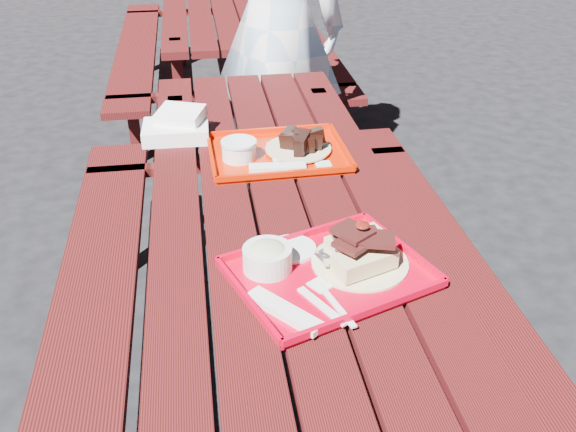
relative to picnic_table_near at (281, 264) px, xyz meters
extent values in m
plane|color=black|center=(0.00, 0.00, -0.56)|extent=(60.00, 60.00, 0.00)
cube|color=#4A0E11|center=(-0.30, 0.00, 0.17)|extent=(0.14, 2.40, 0.04)
cube|color=#4A0E11|center=(-0.15, 0.00, 0.17)|extent=(0.14, 2.40, 0.04)
cube|color=#4A0E11|center=(0.00, 0.00, 0.17)|extent=(0.14, 2.40, 0.04)
cube|color=#4A0E11|center=(0.15, 0.00, 0.17)|extent=(0.14, 2.40, 0.04)
cube|color=#4A0E11|center=(0.30, 0.00, 0.17)|extent=(0.14, 2.40, 0.04)
cube|color=#4A0E11|center=(-0.58, 0.00, -0.13)|extent=(0.25, 2.40, 0.04)
cube|color=#4A0E11|center=(-0.58, 0.84, -0.35)|extent=(0.06, 0.06, 0.42)
cube|color=#4A0E11|center=(0.58, 0.00, -0.13)|extent=(0.25, 2.40, 0.04)
cube|color=#4A0E11|center=(0.58, 0.84, -0.35)|extent=(0.06, 0.06, 0.42)
cube|color=#4A0E11|center=(-0.30, 0.96, -0.19)|extent=(0.06, 0.06, 0.75)
cube|color=#4A0E11|center=(0.30, 0.96, -0.19)|extent=(0.06, 0.06, 0.75)
cube|color=#4A0E11|center=(0.00, 0.96, -0.13)|extent=(1.40, 0.06, 0.04)
cube|color=#4A0E11|center=(-0.30, 2.80, 0.17)|extent=(0.14, 2.40, 0.04)
cube|color=#4A0E11|center=(-0.15, 2.80, 0.17)|extent=(0.14, 2.40, 0.04)
cube|color=#4A0E11|center=(0.00, 2.80, 0.17)|extent=(0.14, 2.40, 0.04)
cube|color=#4A0E11|center=(-0.58, 2.80, -0.13)|extent=(0.25, 2.40, 0.04)
cube|color=#4A0E11|center=(-0.58, 1.96, -0.35)|extent=(0.06, 0.06, 0.42)
cube|color=#4A0E11|center=(-0.58, 3.64, -0.35)|extent=(0.06, 0.06, 0.42)
cube|color=#4A0E11|center=(0.58, 2.80, -0.13)|extent=(0.25, 2.40, 0.04)
cube|color=#4A0E11|center=(0.58, 1.96, -0.35)|extent=(0.06, 0.06, 0.42)
cube|color=#4A0E11|center=(0.58, 3.64, -0.35)|extent=(0.06, 0.06, 0.42)
cube|color=#4A0E11|center=(-0.30, 1.84, -0.19)|extent=(0.06, 0.06, 0.75)
cube|color=#4A0E11|center=(0.30, 1.84, -0.19)|extent=(0.06, 0.06, 0.75)
cube|color=#4A0E11|center=(-0.30, 3.76, -0.19)|extent=(0.06, 0.06, 0.75)
cube|color=#4A0E11|center=(0.30, 3.76, -0.19)|extent=(0.06, 0.06, 0.75)
cube|color=#4A0E11|center=(0.00, 1.84, -0.13)|extent=(1.40, 0.06, 0.04)
cube|color=#4A0E11|center=(0.00, 3.76, -0.13)|extent=(1.40, 0.06, 0.04)
cube|color=#C0001C|center=(0.07, -0.34, 0.20)|extent=(0.54, 0.48, 0.01)
cube|color=#C0001C|center=(0.01, -0.18, 0.21)|extent=(0.42, 0.16, 0.02)
cube|color=#C0001C|center=(0.13, -0.50, 0.21)|extent=(0.42, 0.16, 0.02)
cube|color=#C0001C|center=(0.28, -0.26, 0.21)|extent=(0.13, 0.33, 0.02)
cube|color=#C0001C|center=(-0.14, -0.42, 0.21)|extent=(0.13, 0.33, 0.02)
cylinder|color=beige|center=(0.16, -0.31, 0.20)|extent=(0.24, 0.24, 0.01)
cube|color=#CABC86|center=(0.16, -0.35, 0.24)|extent=(0.17, 0.12, 0.04)
cube|color=#CABC86|center=(0.16, -0.27, 0.24)|extent=(0.17, 0.12, 0.04)
ellipsoid|color=#56140D|center=(0.16, -0.31, 0.33)|extent=(0.04, 0.04, 0.01)
cylinder|color=silver|center=(-0.07, -0.30, 0.23)|extent=(0.12, 0.12, 0.06)
ellipsoid|color=beige|center=(-0.07, -0.30, 0.25)|extent=(0.10, 0.10, 0.05)
cylinder|color=silver|center=(0.00, -0.23, 0.21)|extent=(0.13, 0.13, 0.01)
cube|color=white|center=(-0.06, -0.47, 0.21)|extent=(0.16, 0.18, 0.02)
cube|color=white|center=(0.03, -0.46, 0.20)|extent=(0.09, 0.15, 0.01)
cube|color=white|center=(0.06, -0.46, 0.20)|extent=(0.06, 0.17, 0.01)
cube|color=white|center=(0.04, -0.38, 0.20)|extent=(0.07, 0.07, 0.00)
cube|color=#BF1A00|center=(0.04, 0.36, 0.20)|extent=(0.45, 0.35, 0.01)
cube|color=#BF1A00|center=(0.04, 0.53, 0.21)|extent=(0.44, 0.02, 0.02)
cube|color=#BF1A00|center=(0.05, 0.18, 0.21)|extent=(0.44, 0.02, 0.02)
cube|color=#BF1A00|center=(0.26, 0.36, 0.21)|extent=(0.02, 0.34, 0.02)
cube|color=#BF1A00|center=(-0.18, 0.35, 0.21)|extent=(0.02, 0.34, 0.02)
cube|color=silver|center=(0.09, 0.36, 0.21)|extent=(0.16, 0.16, 0.01)
cylinder|color=#C8B08D|center=(0.11, 0.36, 0.21)|extent=(0.22, 0.22, 0.01)
cylinder|color=silver|center=(-0.09, 0.33, 0.23)|extent=(0.11, 0.11, 0.06)
cylinder|color=white|center=(-0.09, 0.33, 0.26)|extent=(0.12, 0.12, 0.01)
cube|color=white|center=(0.02, 0.23, 0.21)|extent=(0.18, 0.06, 0.02)
cube|color=silver|center=(0.18, 0.25, 0.20)|extent=(0.05, 0.04, 0.00)
cube|color=white|center=(-0.29, 0.56, 0.22)|extent=(0.23, 0.17, 0.05)
cube|color=white|center=(-0.27, 0.59, 0.26)|extent=(0.19, 0.17, 0.04)
imported|color=#A6CDE9|center=(0.19, 1.48, 0.34)|extent=(0.78, 0.66, 1.81)
camera|label=1|loc=(-0.22, -1.58, 1.13)|focal=40.00mm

